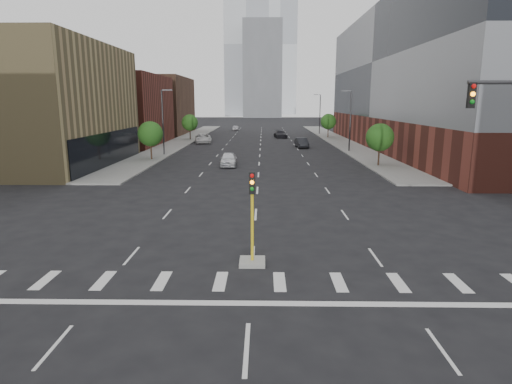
{
  "coord_description": "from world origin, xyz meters",
  "views": [
    {
      "loc": [
        0.49,
        -9.9,
        7.46
      ],
      "look_at": [
        0.1,
        13.49,
        2.5
      ],
      "focal_mm": 30.0,
      "sensor_mm": 36.0,
      "label": 1
    }
  ],
  "objects_px": {
    "car_mid_right": "(302,143)",
    "car_deep_right": "(280,134)",
    "car_far_left": "(203,138)",
    "car_near_left": "(229,159)",
    "median_traffic_signal": "(252,244)",
    "car_distant": "(236,128)"
  },
  "relations": [
    {
      "from": "car_distant",
      "to": "car_deep_right",
      "type": "bearing_deg",
      "value": -67.17
    },
    {
      "from": "car_mid_right",
      "to": "car_deep_right",
      "type": "relative_size",
      "value": 0.91
    },
    {
      "from": "car_near_left",
      "to": "car_deep_right",
      "type": "bearing_deg",
      "value": 78.07
    },
    {
      "from": "car_near_left",
      "to": "car_far_left",
      "type": "xyz_separation_m",
      "value": [
        -6.92,
        28.45,
        0.05
      ]
    },
    {
      "from": "car_deep_right",
      "to": "car_distant",
      "type": "xyz_separation_m",
      "value": [
        -10.81,
        22.38,
        -0.08
      ]
    },
    {
      "from": "car_near_left",
      "to": "car_mid_right",
      "type": "distance_m",
      "value": 23.21
    },
    {
      "from": "median_traffic_signal",
      "to": "car_far_left",
      "type": "height_order",
      "value": "median_traffic_signal"
    },
    {
      "from": "car_mid_right",
      "to": "car_distant",
      "type": "relative_size",
      "value": 1.19
    },
    {
      "from": "median_traffic_signal",
      "to": "car_mid_right",
      "type": "relative_size",
      "value": 0.9
    },
    {
      "from": "median_traffic_signal",
      "to": "car_deep_right",
      "type": "xyz_separation_m",
      "value": [
        4.07,
        71.26,
        -0.2
      ]
    },
    {
      "from": "car_near_left",
      "to": "car_mid_right",
      "type": "height_order",
      "value": "car_near_left"
    },
    {
      "from": "car_near_left",
      "to": "car_far_left",
      "type": "bearing_deg",
      "value": 102.51
    },
    {
      "from": "median_traffic_signal",
      "to": "car_deep_right",
      "type": "relative_size",
      "value": 0.82
    },
    {
      "from": "car_mid_right",
      "to": "car_far_left",
      "type": "bearing_deg",
      "value": 151.08
    },
    {
      "from": "car_near_left",
      "to": "median_traffic_signal",
      "type": "bearing_deg",
      "value": -84.58
    },
    {
      "from": "car_near_left",
      "to": "car_mid_right",
      "type": "bearing_deg",
      "value": 62.16
    },
    {
      "from": "car_mid_right",
      "to": "car_distant",
      "type": "height_order",
      "value": "car_mid_right"
    },
    {
      "from": "car_deep_right",
      "to": "car_near_left",
      "type": "bearing_deg",
      "value": -109.59
    },
    {
      "from": "car_near_left",
      "to": "car_deep_right",
      "type": "relative_size",
      "value": 0.88
    },
    {
      "from": "median_traffic_signal",
      "to": "car_deep_right",
      "type": "distance_m",
      "value": 71.38
    },
    {
      "from": "car_mid_right",
      "to": "car_distant",
      "type": "xyz_separation_m",
      "value": [
        -13.59,
        41.82,
        -0.11
      ]
    },
    {
      "from": "median_traffic_signal",
      "to": "car_near_left",
      "type": "bearing_deg",
      "value": 96.57
    }
  ]
}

